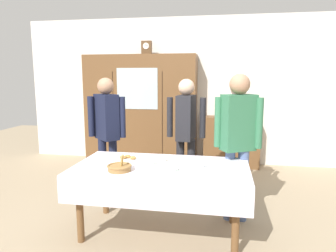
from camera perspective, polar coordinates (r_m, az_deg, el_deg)
The scene contains 19 objects.
ground_plane at distance 3.66m, azimuth -0.58°, elevation -17.34°, with size 12.00×12.00×0.00m, color tan.
back_wall at distance 5.90m, azimuth 4.21°, elevation 6.43°, with size 6.40×0.10×2.70m, color silver.
dining_table at distance 3.21m, azimuth -1.38°, elevation -9.13°, with size 1.78×0.96×0.72m.
wall_cabinet at distance 5.81m, azimuth -5.02°, elevation 2.97°, with size 2.06×0.46×2.01m.
mantel_clock at distance 5.76m, azimuth -3.94°, elevation 14.14°, with size 0.18×0.11×0.24m.
bookshelf_low at distance 5.75m, azimuth 11.54°, elevation -2.85°, with size 0.99×0.35×0.90m.
book_stack at distance 5.67m, azimuth 11.70°, elevation 1.90°, with size 0.16×0.22×0.06m.
tea_cup_near_left at distance 3.03m, azimuth 0.89°, elevation -7.82°, with size 0.13×0.13×0.06m.
tea_cup_mid_right at distance 3.36m, azimuth -1.03°, elevation -6.08°, with size 0.13×0.13×0.06m.
tea_cup_near_right at distance 3.24m, azimuth -3.19°, elevation -6.66°, with size 0.13×0.13×0.06m.
tea_cup_far_right at distance 3.16m, azimuth 6.05°, elevation -7.11°, with size 0.13×0.13×0.06m.
bread_basket at distance 3.07m, azimuth -8.88°, elevation -7.51°, with size 0.24×0.24×0.16m.
pastry_plate at distance 3.44m, azimuth -7.42°, elevation -6.05°, with size 0.28×0.28×0.05m.
spoon_far_left at distance 3.23m, azimuth 12.07°, elevation -7.37°, with size 0.12×0.02×0.01m.
spoon_mid_left at distance 3.04m, azimuth 10.26°, elevation -8.36°, with size 0.12×0.02×0.01m.
person_beside_shelf at distance 4.16m, azimuth 3.33°, elevation -0.05°, with size 0.52×0.38×1.60m.
person_behind_table_right at distance 4.08m, azimuth 12.64°, elevation -0.56°, with size 0.52×0.41×1.58m.
person_near_right_end at distance 4.21m, azimuth -11.17°, elevation 0.07°, with size 0.52×0.39×1.61m.
person_by_cabinet at distance 3.50m, azimuth 12.73°, elevation -1.30°, with size 0.52×0.35×1.66m.
Camera 1 is at (0.61, -3.22, 1.64)m, focal length 33.20 mm.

